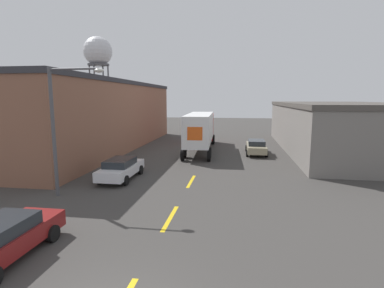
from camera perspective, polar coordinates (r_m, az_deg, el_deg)
road_centerline at (r=14.23m, az=-4.17°, el=-13.87°), size 0.20×15.53×0.01m
warehouse_left at (r=35.32m, az=-21.12°, el=5.15°), size 13.43×29.55×7.29m
warehouse_right at (r=34.86m, az=26.27°, el=2.94°), size 11.34×24.29×5.04m
semi_truck at (r=31.64m, az=1.69°, el=3.04°), size 3.17×13.22×3.94m
parked_car_left_near at (r=12.40m, az=-32.56°, el=-15.02°), size 2.00×4.69×1.41m
parked_car_right_far at (r=30.22m, az=12.12°, el=-0.49°), size 2.00×4.69×1.41m
parked_car_left_far at (r=21.02m, az=-13.39°, el=-4.51°), size 2.00×4.69×1.41m
water_tower at (r=65.65m, az=-17.49°, el=16.29°), size 5.72×5.72×17.74m
street_lamp at (r=17.85m, az=-23.82°, el=4.10°), size 3.20×0.32×7.14m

